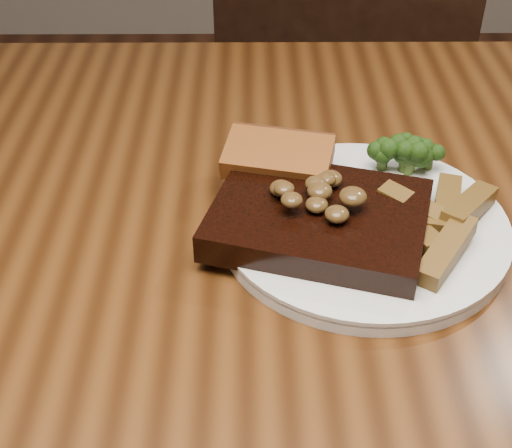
{
  "coord_description": "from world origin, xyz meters",
  "views": [
    {
      "loc": [
        -0.01,
        -0.51,
        1.17
      ],
      "look_at": [
        -0.01,
        -0.01,
        0.78
      ],
      "focal_mm": 50.0,
      "sensor_mm": 36.0,
      "label": 1
    }
  ],
  "objects_px": {
    "garlic_bread": "(278,174)",
    "potato_wedges": "(438,218)",
    "chair_far": "(345,108)",
    "plate": "(363,228)",
    "steak": "(319,219)",
    "dining_table": "(263,314)"
  },
  "relations": [
    {
      "from": "garlic_bread",
      "to": "potato_wedges",
      "type": "relative_size",
      "value": 0.96
    },
    {
      "from": "chair_far",
      "to": "garlic_bread",
      "type": "relative_size",
      "value": 8.75
    },
    {
      "from": "chair_far",
      "to": "potato_wedges",
      "type": "height_order",
      "value": "chair_far"
    },
    {
      "from": "plate",
      "to": "steak",
      "type": "distance_m",
      "value": 0.05
    },
    {
      "from": "steak",
      "to": "dining_table",
      "type": "bearing_deg",
      "value": -162.02
    },
    {
      "from": "dining_table",
      "to": "steak",
      "type": "relative_size",
      "value": 8.44
    },
    {
      "from": "steak",
      "to": "potato_wedges",
      "type": "relative_size",
      "value": 1.75
    },
    {
      "from": "steak",
      "to": "potato_wedges",
      "type": "height_order",
      "value": "steak"
    },
    {
      "from": "dining_table",
      "to": "potato_wedges",
      "type": "relative_size",
      "value": 14.8
    },
    {
      "from": "garlic_bread",
      "to": "plate",
      "type": "bearing_deg",
      "value": -26.12
    },
    {
      "from": "potato_wedges",
      "to": "steak",
      "type": "bearing_deg",
      "value": -178.14
    },
    {
      "from": "dining_table",
      "to": "plate",
      "type": "relative_size",
      "value": 5.94
    },
    {
      "from": "dining_table",
      "to": "plate",
      "type": "distance_m",
      "value": 0.14
    },
    {
      "from": "steak",
      "to": "garlic_bread",
      "type": "xyz_separation_m",
      "value": [
        -0.03,
        0.08,
        -0.0
      ]
    },
    {
      "from": "plate",
      "to": "potato_wedges",
      "type": "distance_m",
      "value": 0.07
    },
    {
      "from": "dining_table",
      "to": "plate",
      "type": "xyz_separation_m",
      "value": [
        0.09,
        0.01,
        0.1
      ]
    },
    {
      "from": "dining_table",
      "to": "garlic_bread",
      "type": "xyz_separation_m",
      "value": [
        0.01,
        0.08,
        0.12
      ]
    },
    {
      "from": "chair_far",
      "to": "garlic_bread",
      "type": "bearing_deg",
      "value": 92.77
    },
    {
      "from": "chair_far",
      "to": "plate",
      "type": "bearing_deg",
      "value": 100.27
    },
    {
      "from": "garlic_bread",
      "to": "steak",
      "type": "bearing_deg",
      "value": -52.51
    },
    {
      "from": "plate",
      "to": "garlic_bread",
      "type": "height_order",
      "value": "garlic_bread"
    },
    {
      "from": "dining_table",
      "to": "garlic_bread",
      "type": "height_order",
      "value": "garlic_bread"
    }
  ]
}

